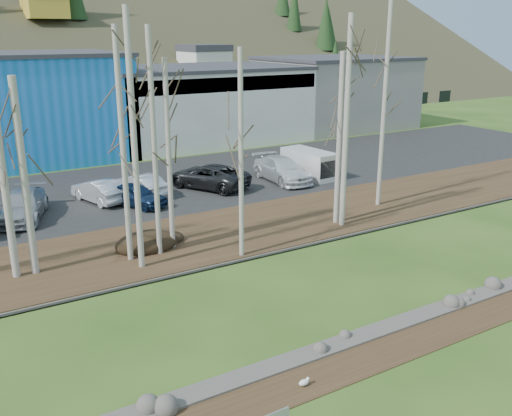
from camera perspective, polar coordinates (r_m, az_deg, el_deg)
ground at (r=17.75m, az=16.04°, el=-17.08°), size 200.00×200.00×0.00m
dirt_strip at (r=18.95m, az=11.29°, el=-14.26°), size 80.00×1.80×0.03m
near_bank_rocks at (r=19.59m, az=9.28°, el=-13.07°), size 80.00×0.80×0.50m
river at (r=22.46m, az=2.45°, el=-8.69°), size 80.00×8.00×0.90m
far_bank_rocks at (r=25.66m, az=-2.65°, el=-5.27°), size 80.00×0.80×0.46m
far_bank at (r=28.30m, az=-5.78°, el=-2.99°), size 80.00×7.00×0.15m
parking_lot at (r=37.64m, az=-12.74°, el=1.79°), size 80.00×14.00×0.14m
building_white at (r=54.22m, az=-5.71°, el=10.36°), size 18.36×12.24×6.80m
building_grey at (r=62.77m, az=7.81°, el=11.43°), size 14.28×12.24×7.30m
seagull at (r=17.21m, az=4.84°, el=-16.97°), size 0.39×0.18×0.28m
dirt_mound at (r=27.07m, az=-10.90°, el=-3.35°), size 2.98×2.10×0.58m
birch_2 at (r=24.56m, az=-22.16°, el=2.71°), size 0.31×0.31×8.08m
birch_3 at (r=24.60m, az=-13.16°, el=5.80°), size 0.24×0.24×9.96m
birch_4 at (r=23.62m, az=-12.08°, el=6.26°), size 0.25×0.25×10.64m
birch_5 at (r=25.91m, az=-8.71°, el=5.10°), size 0.23×0.23×8.61m
birch_6 at (r=24.56m, az=-1.51°, el=5.19°), size 0.21×0.21×9.08m
birch_7 at (r=28.93m, az=9.02°, el=8.26°), size 0.28×0.28×10.52m
birch_8 at (r=29.43m, az=8.33°, el=6.70°), size 0.28×0.28×8.76m
birch_9 at (r=32.88m, az=12.74°, el=10.49°), size 0.24×0.24×12.08m
birch_10 at (r=25.05m, az=-10.16°, el=6.19°), size 0.24×0.24×9.96m
birch_11 at (r=24.46m, az=-23.89°, el=2.45°), size 0.31×0.31×8.08m
car_3 at (r=33.06m, az=-22.26°, el=0.23°), size 3.70×5.48×1.47m
car_4 at (r=33.61m, az=-11.92°, el=1.29°), size 3.14×4.15×1.32m
car_5 at (r=35.70m, az=-11.50°, el=2.28°), size 2.42×4.35×1.36m
car_6 at (r=36.89m, az=-4.80°, el=3.19°), size 4.84×6.04×1.53m
car_7 at (r=38.52m, az=2.62°, el=3.87°), size 2.52×5.53×1.57m
car_8 at (r=34.95m, az=-15.46°, el=1.68°), size 2.42×4.35×1.36m
van_white at (r=39.62m, az=5.51°, el=4.39°), size 2.07×4.36×1.86m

